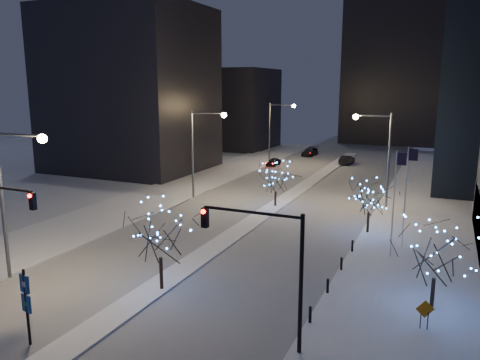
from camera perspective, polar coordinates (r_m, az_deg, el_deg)
The scene contains 24 objects.
ground at distance 27.77m, azimuth -15.60°, elevation -16.16°, with size 160.00×160.00×0.00m, color white.
road at distance 57.50m, azimuth 6.99°, elevation -1.37°, with size 20.00×130.00×0.02m, color #9CA0A9.
median at distance 52.84m, azimuth 5.41°, elevation -2.41°, with size 2.00×80.00×0.15m, color white.
east_sidewalk at distance 40.73m, azimuth 21.25°, elevation -7.39°, with size 10.00×90.00×0.15m, color white.
west_sidewalk at distance 50.65m, azimuth -13.58°, elevation -3.29°, with size 8.00×90.00×0.15m, color white.
filler_west_near at distance 73.46m, azimuth -13.27°, elevation 10.61°, with size 22.00×18.00×24.00m, color black.
filler_west_far at distance 98.32m, azimuth -1.53°, elevation 8.71°, with size 18.00×16.00×16.00m, color black.
horizon_block at distance 111.49m, azimuth 19.29°, elevation 15.10°, with size 24.00×14.00×42.00m, color black.
street_lamp_w_near at distance 33.10m, azimuth -26.05°, elevation -0.49°, with size 4.40×0.56×10.00m.
street_lamp_w_mid at distance 52.50m, azimuth -4.84°, elevation 4.65°, with size 4.40×0.56×10.00m.
street_lamp_w_far at distance 75.28m, azimuth 4.38°, elevation 6.70°, with size 4.40×0.56×10.00m.
street_lamp_east at distance 49.48m, azimuth 16.70°, elevation 3.73°, with size 3.90×0.56×10.00m.
traffic_signal_east at distance 22.43m, azimuth 3.64°, elevation -9.24°, with size 5.26×0.43×7.00m.
flagpoles at distance 36.92m, azimuth 19.03°, elevation -1.51°, with size 1.35×2.60×8.00m.
bollards at distance 31.71m, azimuth 11.50°, elevation -11.18°, with size 0.16×12.16×0.90m.
car_near at distance 75.35m, azimuth 4.10°, elevation 2.21°, with size 1.49×3.71×1.26m, color black.
car_mid at distance 78.72m, azimuth 12.90°, elevation 2.41°, with size 1.51×4.33×1.43m, color black.
car_far at distance 87.09m, azimuth 8.52°, elevation 3.43°, with size 2.06×5.07×1.47m, color black.
holiday_tree_median_near at distance 29.27m, azimuth -9.76°, elevation -6.24°, with size 5.63×5.63×5.72m.
holiday_tree_median_far at distance 49.20m, azimuth 4.37°, elevation 0.22°, with size 4.46×4.46×4.71m.
holiday_tree_plaza_near at distance 28.87m, azimuth 22.81°, elevation -7.92°, with size 5.68×5.68×5.42m.
holiday_tree_plaza_far at distance 41.66m, azimuth 15.49°, elevation -2.06°, with size 3.84×3.84×4.73m.
wayfinding_sign at distance 25.74m, azimuth -24.64°, elevation -13.07°, with size 0.71×0.23×3.99m.
construction_sign at distance 27.02m, azimuth 21.61°, elevation -14.71°, with size 0.93×0.39×1.63m.
Camera 1 is at (16.13, -18.72, 12.67)m, focal length 35.00 mm.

